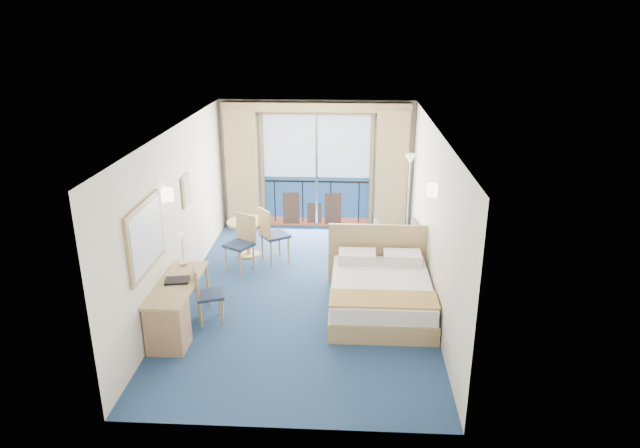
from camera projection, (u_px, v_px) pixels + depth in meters
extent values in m
plane|color=navy|center=(305.00, 294.00, 9.35)|extent=(6.50, 6.50, 0.00)
cube|color=white|center=(317.00, 165.00, 11.95)|extent=(4.00, 0.02, 2.70)
cube|color=white|center=(278.00, 321.00, 5.83)|extent=(4.00, 0.02, 2.70)
cube|color=white|center=(177.00, 214.00, 8.99)|extent=(0.02, 6.50, 2.70)
cube|color=white|center=(434.00, 219.00, 8.79)|extent=(0.02, 6.50, 2.70)
cube|color=white|center=(303.00, 129.00, 8.42)|extent=(4.00, 6.50, 0.02)
cube|color=navy|center=(317.00, 201.00, 12.18)|extent=(2.20, 0.02, 1.08)
cube|color=#ABC1E1|center=(317.00, 146.00, 11.77)|extent=(2.20, 0.02, 1.32)
cube|color=#A24A32|center=(317.00, 222.00, 12.34)|extent=(2.20, 0.02, 0.20)
cube|color=black|center=(317.00, 182.00, 12.02)|extent=(2.20, 0.02, 0.04)
cube|color=tan|center=(317.00, 112.00, 11.52)|extent=(2.36, 0.03, 0.12)
cube|color=tan|center=(262.00, 172.00, 12.01)|extent=(0.06, 0.03, 2.40)
cube|color=tan|center=(372.00, 173.00, 11.89)|extent=(0.06, 0.03, 2.40)
cube|color=silver|center=(317.00, 172.00, 11.95)|extent=(0.05, 0.02, 2.40)
cube|color=#382319|center=(333.00, 209.00, 12.21)|extent=(0.35, 0.02, 0.70)
cube|color=#382319|center=(291.00, 208.00, 12.25)|extent=(0.35, 0.02, 0.70)
cube|color=#382319|center=(314.00, 213.00, 12.26)|extent=(0.30, 0.02, 0.45)
cube|color=black|center=(275.00, 201.00, 12.23)|extent=(0.02, 0.01, 0.90)
cube|color=black|center=(303.00, 202.00, 12.19)|extent=(0.03, 0.01, 0.90)
cube|color=black|center=(331.00, 202.00, 12.16)|extent=(0.03, 0.01, 0.90)
cube|color=black|center=(359.00, 203.00, 12.13)|extent=(0.02, 0.01, 0.90)
cube|color=tan|center=(242.00, 170.00, 11.87)|extent=(0.65, 0.22, 2.55)
cube|color=tan|center=(391.00, 172.00, 11.71)|extent=(0.65, 0.22, 2.55)
cube|color=tan|center=(316.00, 107.00, 11.37)|extent=(3.80, 0.25, 0.18)
cube|color=tan|center=(146.00, 237.00, 7.52)|extent=(0.04, 1.25, 0.95)
cube|color=silver|center=(147.00, 237.00, 7.52)|extent=(0.01, 1.12, 0.82)
cube|color=tan|center=(186.00, 190.00, 9.33)|extent=(0.03, 0.42, 0.52)
cube|color=gray|center=(187.00, 190.00, 9.33)|extent=(0.01, 0.34, 0.44)
cylinder|color=beige|center=(167.00, 195.00, 8.26)|extent=(0.18, 0.18, 0.18)
cylinder|color=beige|center=(433.00, 190.00, 8.48)|extent=(0.18, 0.18, 0.18)
cube|color=tan|center=(380.00, 303.00, 8.73)|extent=(1.54, 1.93, 0.29)
cube|color=white|center=(381.00, 288.00, 8.64)|extent=(1.48, 1.87, 0.24)
cube|color=#B69246|center=(383.00, 299.00, 8.01)|extent=(1.52, 0.53, 0.03)
cube|color=white|center=(357.00, 257.00, 9.24)|extent=(0.60, 0.39, 0.17)
cube|color=white|center=(402.00, 258.00, 9.20)|extent=(0.60, 0.39, 0.17)
cube|color=tan|center=(379.00, 254.00, 9.55)|extent=(1.69, 0.06, 1.06)
cube|color=#A77958|center=(410.00, 260.00, 9.97)|extent=(0.41, 0.39, 0.54)
cube|color=white|center=(411.00, 244.00, 9.86)|extent=(0.22, 0.20, 0.08)
imported|color=#41474F|center=(398.00, 242.00, 10.48)|extent=(0.90, 0.92, 0.74)
cylinder|color=silver|center=(406.00, 236.00, 11.75)|extent=(0.24, 0.24, 0.03)
cylinder|color=silver|center=(408.00, 199.00, 11.48)|extent=(0.03, 0.03, 1.64)
cone|color=white|center=(410.00, 159.00, 11.19)|extent=(0.22, 0.22, 0.20)
cube|color=tan|center=(177.00, 284.00, 8.09)|extent=(0.54, 1.56, 0.04)
cube|color=#A77958|center=(168.00, 326.00, 7.71)|extent=(0.51, 0.47, 0.69)
cylinder|color=tan|center=(167.00, 300.00, 8.41)|extent=(0.05, 0.05, 0.69)
cylinder|color=tan|center=(199.00, 301.00, 8.38)|extent=(0.05, 0.05, 0.69)
cylinder|color=tan|center=(177.00, 284.00, 8.91)|extent=(0.05, 0.05, 0.69)
cylinder|color=tan|center=(208.00, 285.00, 8.88)|extent=(0.05, 0.05, 0.69)
cube|color=#1D2845|center=(210.00, 295.00, 8.37)|extent=(0.49, 0.49, 0.05)
cube|color=tan|center=(196.00, 282.00, 8.24)|extent=(0.17, 0.37, 0.46)
cylinder|color=tan|center=(223.00, 312.00, 8.35)|extent=(0.03, 0.03, 0.41)
cylinder|color=tan|center=(220.00, 302.00, 8.63)|extent=(0.03, 0.03, 0.41)
cylinder|color=tan|center=(201.00, 315.00, 8.27)|extent=(0.03, 0.03, 0.41)
cylinder|color=tan|center=(199.00, 305.00, 8.55)|extent=(0.03, 0.03, 0.41)
cube|color=black|center=(177.00, 280.00, 8.12)|extent=(0.37, 0.31, 0.03)
cylinder|color=silver|center=(184.00, 263.00, 8.66)|extent=(0.13, 0.13, 0.02)
cylinder|color=silver|center=(183.00, 250.00, 8.59)|extent=(0.02, 0.02, 0.43)
cone|color=white|center=(181.00, 237.00, 8.52)|extent=(0.12, 0.12, 0.11)
cylinder|color=tan|center=(247.00, 222.00, 10.65)|extent=(0.76, 0.76, 0.04)
cylinder|color=tan|center=(248.00, 239.00, 10.76)|extent=(0.08, 0.08, 0.66)
cylinder|color=tan|center=(249.00, 254.00, 10.87)|extent=(0.42, 0.42, 0.03)
cube|color=#1D2845|center=(275.00, 235.00, 10.47)|extent=(0.62, 0.62, 0.05)
cube|color=tan|center=(264.00, 223.00, 10.27)|extent=(0.29, 0.39, 0.53)
cylinder|color=tan|center=(289.00, 249.00, 10.51)|extent=(0.04, 0.04, 0.48)
cylinder|color=tan|center=(279.00, 243.00, 10.79)|extent=(0.04, 0.04, 0.48)
cylinder|color=tan|center=(271.00, 253.00, 10.33)|extent=(0.04, 0.04, 0.48)
cylinder|color=tan|center=(262.00, 247.00, 10.62)|extent=(0.04, 0.04, 0.48)
cube|color=#1D2845|center=(239.00, 245.00, 10.07)|extent=(0.59, 0.59, 0.05)
cube|color=tan|center=(246.00, 228.00, 10.14)|extent=(0.39, 0.25, 0.51)
cylinder|color=tan|center=(226.00, 259.00, 10.11)|extent=(0.04, 0.04, 0.46)
cylinder|color=tan|center=(241.00, 263.00, 9.93)|extent=(0.04, 0.04, 0.46)
cylinder|color=tan|center=(239.00, 253.00, 10.38)|extent=(0.04, 0.04, 0.46)
cylinder|color=tan|center=(254.00, 257.00, 10.20)|extent=(0.04, 0.04, 0.46)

